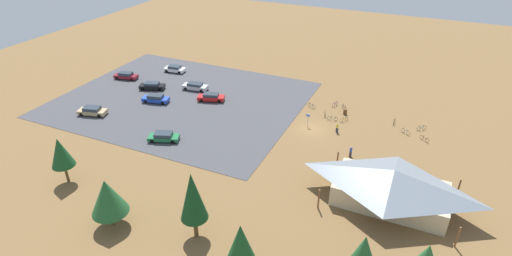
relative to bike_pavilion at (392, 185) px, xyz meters
The scene contains 30 objects.
ground 19.24m from the bike_pavilion, 44.25° to the right, with size 160.00×160.00×0.00m, color brown.
parking_lot_asphalt 40.93m from the bike_pavilion, 20.16° to the right, with size 42.28×34.45×0.05m, color #424247.
bike_pavilion is the anchor object (origin of this frame).
trash_bin 22.86m from the bike_pavilion, 63.84° to the right, with size 0.60×0.60×0.90m, color brown.
lot_sign 20.19m from the bike_pavilion, 43.73° to the right, with size 0.56×0.08×2.20m.
pine_midwest 20.34m from the bike_pavilion, 56.20° to the left, with size 2.90×2.90×6.50m.
pine_far_west 40.13m from the bike_pavilion, 18.28° to the left, with size 2.85×2.85×6.44m.
pine_east 23.03m from the bike_pavilion, 37.86° to the left, with size 2.90×2.90×8.22m.
pine_far_east 31.90m from the bike_pavilion, 30.98° to the left, with size 4.00×4.00×6.12m.
pine_center 14.16m from the bike_pavilion, 86.70° to the left, with size 2.83×2.83×6.78m.
bicycle_silver_by_bin 17.89m from the bike_pavilion, 90.05° to the right, with size 1.43×0.93×0.84m.
bicycle_teal_trailside 20.20m from the bike_pavilion, 96.20° to the right, with size 1.34×1.12×0.85m.
bicycle_green_edge_north 20.89m from the bike_pavilion, 56.74° to the right, with size 1.71×0.48×0.81m.
bicycle_orange_lone_east 20.55m from the bike_pavilion, 84.29° to the right, with size 0.48×1.70×0.80m.
bicycle_red_edge_south 17.15m from the bike_pavilion, 99.59° to the right, with size 1.36×1.18×0.77m.
bicycle_white_yard_front 22.66m from the bike_pavilion, 54.88° to the right, with size 0.54×1.77×0.85m.
bicycle_blue_near_sign 25.92m from the bike_pavilion, 52.11° to the right, with size 1.57×0.78×0.88m.
bicycle_purple_yard_left 25.93m from the bike_pavilion, 61.55° to the right, with size 0.66×1.70×0.85m.
bicycle_yellow_back_row 20.30m from the bike_pavilion, 61.67° to the right, with size 1.11×1.32×0.78m.
bicycle_black_mid_cluster 24.63m from the bike_pavilion, 64.46° to the right, with size 1.17×1.31×0.85m.
car_blue_front_row 43.34m from the bike_pavilion, 14.84° to the right, with size 4.97×2.75×1.42m.
car_maroon_back_corner 56.60m from the bike_pavilion, 17.98° to the right, with size 4.93×2.66×1.39m.
car_silver_by_curb 42.60m from the bike_pavilion, 25.87° to the right, with size 4.93×2.38×1.37m.
car_tan_far_end 48.74m from the bike_pavilion, ahead, with size 5.02×3.10×1.40m.
car_white_aisle_side 53.08m from the bike_pavilion, 27.64° to the right, with size 4.48×2.32×1.34m.
car_red_second_row 36.71m from the bike_pavilion, 25.22° to the right, with size 5.02×3.10×1.40m.
car_black_near_entry 48.42m from the bike_pavilion, 18.58° to the right, with size 5.00×3.31×1.38m.
car_green_mid_lot 32.89m from the bike_pavilion, ahead, with size 4.93×3.37×1.34m.
visitor_near_lot 17.06m from the bike_pavilion, 54.85° to the right, with size 0.40×0.38×1.63m.
visitor_by_pavilion 10.39m from the bike_pavilion, 51.60° to the right, with size 0.36×0.36×1.64m.
Camera 1 is at (-14.54, 53.86, 31.61)m, focal length 28.24 mm.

